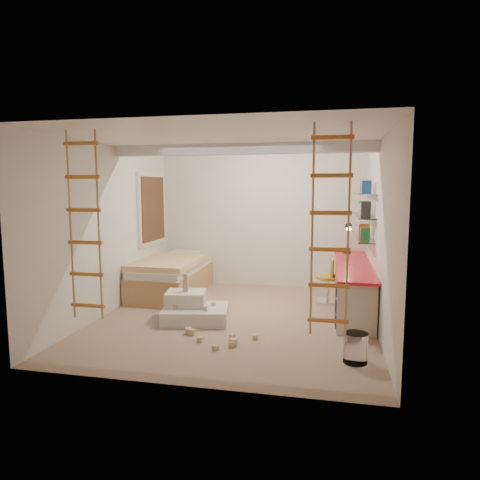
% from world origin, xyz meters
% --- Properties ---
extents(floor, '(4.50, 4.50, 0.00)m').
position_xyz_m(floor, '(0.00, 0.00, 0.00)').
color(floor, tan).
rests_on(floor, ground).
extents(ceiling_beam, '(4.00, 0.18, 0.16)m').
position_xyz_m(ceiling_beam, '(0.00, 0.30, 2.52)').
color(ceiling_beam, white).
rests_on(ceiling_beam, ceiling).
extents(window_frame, '(0.06, 1.15, 1.35)m').
position_xyz_m(window_frame, '(-1.97, 1.50, 1.55)').
color(window_frame, white).
rests_on(window_frame, wall_left).
extents(window_blind, '(0.02, 1.00, 1.20)m').
position_xyz_m(window_blind, '(-1.93, 1.50, 1.55)').
color(window_blind, '#4C2D1E').
rests_on(window_blind, window_frame).
extents(rope_ladder_left, '(0.41, 0.04, 2.13)m').
position_xyz_m(rope_ladder_left, '(-1.35, -1.75, 1.52)').
color(rope_ladder_left, orange).
rests_on(rope_ladder_left, ceiling).
extents(rope_ladder_right, '(0.41, 0.04, 2.13)m').
position_xyz_m(rope_ladder_right, '(1.35, -1.75, 1.52)').
color(rope_ladder_right, orange).
rests_on(rope_ladder_right, ceiling).
extents(waste_bin, '(0.27, 0.27, 0.34)m').
position_xyz_m(waste_bin, '(1.66, -1.31, 0.17)').
color(waste_bin, white).
rests_on(waste_bin, floor).
extents(desk, '(0.56, 2.80, 0.75)m').
position_xyz_m(desk, '(1.72, 0.86, 0.40)').
color(desk, red).
rests_on(desk, floor).
extents(shelves, '(0.25, 1.80, 0.71)m').
position_xyz_m(shelves, '(1.87, 1.13, 1.50)').
color(shelves, white).
rests_on(shelves, wall_right).
extents(bed, '(1.02, 2.00, 0.69)m').
position_xyz_m(bed, '(-1.48, 1.23, 0.33)').
color(bed, '#AD7F51').
rests_on(bed, floor).
extents(task_lamp, '(0.14, 0.36, 0.57)m').
position_xyz_m(task_lamp, '(1.67, 1.82, 1.14)').
color(task_lamp, black).
rests_on(task_lamp, desk).
extents(swivel_chair, '(0.47, 0.47, 0.76)m').
position_xyz_m(swivel_chair, '(1.34, 1.19, 0.28)').
color(swivel_chair, gold).
rests_on(swivel_chair, floor).
extents(play_platform, '(1.06, 0.89, 0.42)m').
position_xyz_m(play_platform, '(-0.60, -0.21, 0.16)').
color(play_platform, silver).
rests_on(play_platform, floor).
extents(toy_blocks, '(1.30, 1.24, 0.69)m').
position_xyz_m(toy_blocks, '(-0.28, -0.66, 0.20)').
color(toy_blocks, '#CCB284').
rests_on(toy_blocks, floor).
extents(books, '(0.14, 0.58, 0.92)m').
position_xyz_m(books, '(1.87, 1.13, 1.59)').
color(books, '#1E722D').
rests_on(books, shelves).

